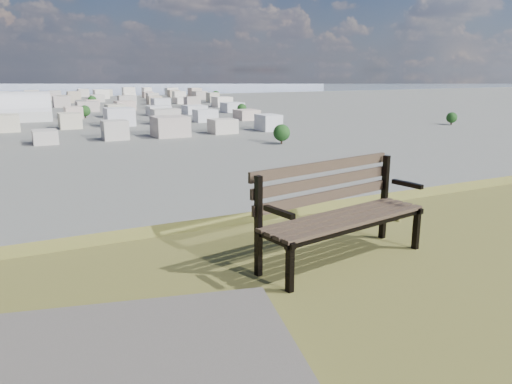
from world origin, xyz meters
TOP-DOWN VIEW (x-y plane):
  - park_bench at (0.89, 2.48)m, footprint 1.99×0.95m
  - arena at (-2.33, 298.79)m, footprint 49.62×22.99m
  - city_blocks at (0.00, 394.44)m, footprint 395.00×361.00m
  - bay_water at (0.00, 900.00)m, footprint 2400.00×700.00m

SIDE VIEW (x-z plane):
  - bay_water at x=0.00m, z-range -0.06..0.06m
  - city_blocks at x=0.00m, z-range 0.00..7.00m
  - arena at x=-2.33m, z-range -5.43..15.11m
  - park_bench at x=0.89m, z-range 25.07..26.07m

